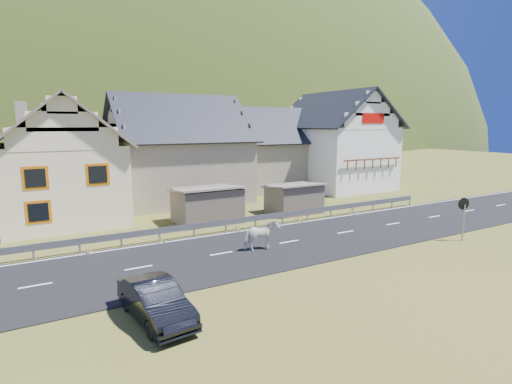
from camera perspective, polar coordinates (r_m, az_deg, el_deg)
ground at (r=21.72m, az=4.74°, el=-7.20°), size 160.00×160.00×0.00m
road at (r=21.71m, az=4.74°, el=-7.15°), size 60.00×7.00×0.04m
lane_markings at (r=21.70m, az=4.74°, el=-7.09°), size 60.00×6.60×0.01m
guardrail at (r=24.59m, az=-0.09°, el=-3.81°), size 28.10×0.09×0.75m
shed_left at (r=26.09m, az=-6.98°, el=-1.89°), size 4.30×3.30×2.40m
shed_right at (r=28.77m, az=5.44°, el=-0.98°), size 3.80×2.90×2.20m
house_cream at (r=29.25m, az=-26.16°, el=4.88°), size 7.80×9.80×8.30m
house_stone_a at (r=33.93m, az=-11.12°, el=6.68°), size 10.80×9.80×8.90m
house_stone_b at (r=40.01m, az=1.74°, el=6.70°), size 9.80×8.80×8.10m
house_white at (r=41.08m, az=11.20°, el=7.76°), size 8.80×10.80×9.70m
mountain at (r=199.58m, az=-24.51°, el=1.20°), size 440.00×280.00×260.00m
horse at (r=20.10m, az=0.74°, el=-6.22°), size 0.92×1.82×1.50m
car at (r=13.78m, az=-14.15°, el=-14.84°), size 1.76×4.00×1.28m
traffic_mirror at (r=24.36m, az=27.51°, el=-2.21°), size 0.65×0.25×2.37m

